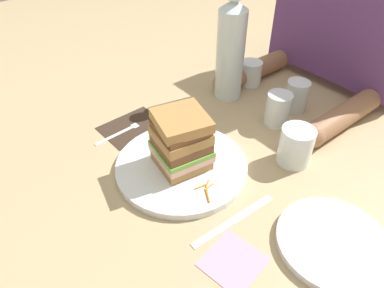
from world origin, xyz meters
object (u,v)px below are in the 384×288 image
Objects in this scene: fork at (125,129)px; napkin_pink at (233,262)px; empty_tumbler_0 at (296,96)px; water_bottle at (231,50)px; napkin_dark at (133,127)px; empty_tumbler_2 at (278,109)px; side_plate at (333,242)px; empty_tumbler_1 at (251,73)px; sandwich at (181,141)px; knife at (231,222)px; main_plate at (182,166)px; juice_glass at (295,148)px.

fork is 0.45m from napkin_pink.
water_bottle is at bearing -151.02° from empty_tumbler_0.
empty_tumbler_0 is at bearing 62.34° from napkin_dark.
fork is 1.95× the size of empty_tumbler_0.
empty_tumbler_2 is (0.01, -0.09, 0.00)m from empty_tumbler_0.
side_plate is (0.31, -0.21, -0.04)m from empty_tumbler_2.
empty_tumbler_1 is (-0.17, 0.01, -0.01)m from empty_tumbler_0.
sandwich is 1.52× the size of empty_tumbler_0.
main_plate is at bearing 175.16° from knife.
napkin_pink is at bearing -41.97° from water_bottle.
empty_tumbler_2 is (0.22, 0.31, 0.04)m from napkin_dark.
fork is (-0.20, -0.03, -0.00)m from main_plate.
empty_tumbler_2 is 0.90× the size of napkin_pink.
water_bottle reaches higher than sandwich.
sandwich is 0.34m from water_bottle.
napkin_dark is at bearing -94.67° from empty_tumbler_1.
empty_tumbler_0 is (0.21, 0.40, 0.04)m from napkin_dark.
side_plate is (0.19, -0.12, -0.03)m from juice_glass.
water_bottle is 0.21m from empty_tumbler_2.
water_bottle reaches higher than juice_glass.
juice_glass is 1.05× the size of empty_tumbler_0.
main_plate is 4.01× the size of empty_tumbler_1.
sandwich reaches higher than main_plate.
sandwich reaches higher than napkin_pink.
sandwich is 0.65× the size of knife.
empty_tumbler_0 is (0.00, 0.39, -0.04)m from sandwich.
juice_glass reaches higher than empty_tumbler_2.
water_bottle is (0.04, 0.30, 0.14)m from napkin_dark.
empty_tumbler_1 is (-0.17, 0.40, 0.03)m from main_plate.
empty_tumbler_0 is (-0.18, 0.41, 0.04)m from knife.
fork is 0.83× the size of knife.
side_plate is at bearing -42.39° from empty_tumbler_0.
side_plate is at bearing -22.31° from water_bottle.
water_bottle is 0.55m from side_plate.
juice_glass reaches higher than side_plate.
empty_tumbler_2 is at bearing 56.28° from fork.
napkin_dark is 0.02m from fork.
empty_tumbler_0 is 0.52m from napkin_pink.
main_plate is 0.20m from napkin_dark.
juice_glass reaches higher than fork.
empty_tumbler_2 is (0.22, 0.33, 0.04)m from fork.
main_plate is 3.29× the size of juice_glass.
juice_glass reaches higher than knife.
main_plate is 0.39m from empty_tumbler_0.
napkin_pink is at bearing -8.45° from napkin_dark.
sandwich reaches higher than empty_tumbler_1.
fork is at bearing -123.72° from empty_tumbler_2.
main_plate is at bearing -122.65° from juice_glass.
napkin_dark is 1.75× the size of empty_tumbler_2.
water_bottle reaches higher than napkin_dark.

